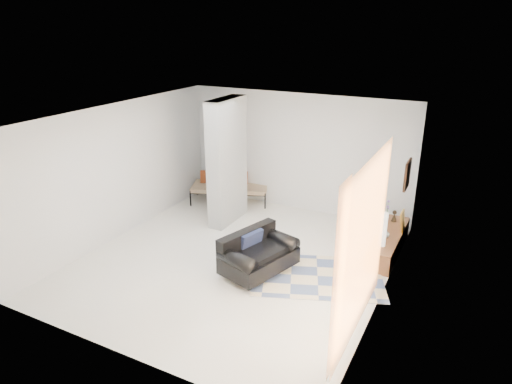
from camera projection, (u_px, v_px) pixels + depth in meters
The scene contains 17 objects.
floor at pixel (236, 261), 8.76m from camera, with size 6.00×6.00×0.00m, color silver.
ceiling at pixel (233, 116), 7.78m from camera, with size 6.00×6.00×0.00m, color white.
wall_back at pixel (297, 153), 10.77m from camera, with size 6.00×6.00×0.00m, color silver.
wall_front at pixel (117, 267), 5.77m from camera, with size 6.00×6.00×0.00m, color silver.
wall_left at pixel (119, 171), 9.44m from camera, with size 6.00×6.00×0.00m, color silver.
wall_right at pixel (388, 221), 7.09m from camera, with size 6.00×6.00×0.00m, color silver.
partition_column at pixel (227, 162), 10.07m from camera, with size 0.35×1.20×2.80m, color #9CA1A3.
hallway_door at pixel (221, 157), 11.77m from camera, with size 0.85×0.06×2.04m, color white.
curtain at pixel (364, 248), 6.15m from camera, with size 2.55×2.55×0.00m, color orange.
wall_art at pixel (407, 175), 8.43m from camera, with size 0.04×0.45×0.55m, color #331A0D.
media_console at pixel (389, 242), 9.03m from camera, with size 0.45×1.96×0.80m.
loveseat at pixel (257, 254), 8.26m from camera, with size 1.17×1.56×0.76m.
daybed at pixel (229, 186), 11.51m from camera, with size 2.05×1.44×0.77m.
area_rug at pixel (317, 276), 8.22m from camera, with size 2.30×1.53×0.01m, color beige.
cylinder_lamp at pixel (383, 230), 8.37m from camera, with size 0.12×0.12×0.66m, color silver.
bronze_figurine at pixel (394, 216), 9.48m from camera, with size 0.12×0.12×0.24m, color black, non-canonical shape.
vase at pixel (385, 233), 8.77m from camera, with size 0.17×0.17×0.18m, color silver.
Camera 1 is at (3.88, -6.70, 4.32)m, focal length 32.00 mm.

